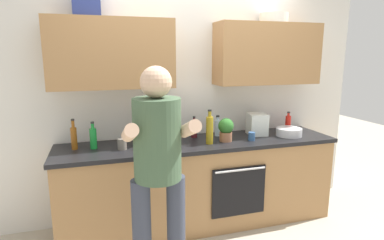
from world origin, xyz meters
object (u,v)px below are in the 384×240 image
bottle_wine (194,129)px  bottle_oil (210,129)px  grocery_bag_produce (257,124)px  cup_stoneware (122,144)px  mixing_bowl (289,132)px  potted_herb (226,129)px  cup_tea (252,136)px  bottle_soy (166,133)px  bottle_syrup (74,137)px  bottle_juice (155,134)px  bottle_hotsauce (288,123)px  knife_block (147,131)px  person_standing (158,164)px  bottle_water (218,127)px  bottle_soda (93,138)px

bottle_wine → bottle_oil: bearing=-75.4°
grocery_bag_produce → cup_stoneware: bearing=-174.1°
mixing_bowl → potted_herb: bearing=179.9°
potted_herb → cup_tea: bearing=-12.1°
bottle_soy → bottle_oil: 0.43m
cup_tea → potted_herb: 0.28m
bottle_soy → bottle_syrup: bearing=174.5°
bottle_juice → mixing_bowl: size_ratio=1.15×
cup_stoneware → bottle_juice: bearing=-5.8°
bottle_soy → bottle_hotsauce: 1.48m
knife_block → person_standing: bearing=-93.8°
cup_tea → grocery_bag_produce: 0.28m
bottle_soy → bottle_water: bottle_soy is taller
knife_block → bottle_hotsauce: bearing=2.3°
bottle_oil → knife_block: bearing=162.7°
bottle_soda → bottle_hotsauce: bearing=2.5°
bottle_soda → cup_tea: bottle_soda is taller
person_standing → bottle_soy: size_ratio=6.12×
bottle_soda → mixing_bowl: 2.04m
bottle_syrup → bottle_wine: bottle_syrup is taller
person_standing → bottle_oil: 0.98m
bottle_hotsauce → cup_stoneware: bearing=-173.9°
potted_herb → grocery_bag_produce: size_ratio=1.02×
mixing_bowl → bottle_hotsauce: bearing=59.7°
bottle_juice → potted_herb: 0.73m
bottle_syrup → cup_stoneware: (0.43, -0.14, -0.06)m
bottle_wine → bottle_hotsauce: 1.13m
bottle_water → knife_block: (-0.79, -0.09, 0.03)m
bottle_water → mixing_bowl: bearing=-17.0°
bottle_juice → potted_herb: bottle_juice is taller
bottle_oil → potted_herb: (0.19, 0.05, -0.02)m
potted_herb → grocery_bag_produce: 0.46m
mixing_bowl → bottle_juice: bearing=-178.9°
person_standing → cup_stoneware: bearing=103.8°
person_standing → grocery_bag_produce: 1.58m
bottle_syrup → bottle_wine: size_ratio=1.27×
bottle_syrup → knife_block: bearing=0.0°
bottle_water → potted_herb: size_ratio=0.94×
person_standing → grocery_bag_produce: bearing=35.8°
bottle_wine → person_standing: bearing=-120.0°
bottle_hotsauce → potted_herb: size_ratio=0.95×
person_standing → bottle_syrup: bearing=124.1°
grocery_bag_produce → bottle_soda: bearing=-178.6°
bottle_oil → bottle_hotsauce: bottle_oil is taller
potted_herb → bottle_soy: bearing=174.7°
bottle_syrup → bottle_water: 1.47m
bottle_soy → bottle_juice: bearing=-145.6°
bottle_soda → bottle_juice: 0.58m
knife_block → bottle_oil: bearing=-17.3°
bottle_soda → bottle_juice: bottle_juice is taller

